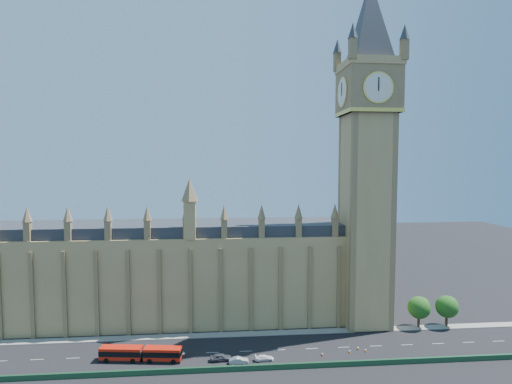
{
  "coord_description": "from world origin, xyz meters",
  "views": [
    {
      "loc": [
        -1.5,
        -92.32,
        44.68
      ],
      "look_at": [
        7.24,
        10.0,
        37.49
      ],
      "focal_mm": 28.0,
      "sensor_mm": 36.0,
      "label": 1
    }
  ],
  "objects": [
    {
      "name": "ground",
      "position": [
        0.0,
        0.0,
        0.0
      ],
      "size": [
        400.0,
        400.0,
        0.0
      ],
      "primitive_type": "plane",
      "color": "black",
      "rests_on": "ground"
    },
    {
      "name": "palace_westminster",
      "position": [
        -25.0,
        22.0,
        13.86
      ],
      "size": [
        120.0,
        20.0,
        28.0
      ],
      "color": "tan",
      "rests_on": "ground"
    },
    {
      "name": "elizabeth_tower",
      "position": [
        38.0,
        13.99,
        54.56
      ],
      "size": [
        20.59,
        20.59,
        105.0
      ],
      "color": "tan",
      "rests_on": "ground"
    },
    {
      "name": "bridge_parapet",
      "position": [
        0.0,
        -9.0,
        0.6
      ],
      "size": [
        160.0,
        0.6,
        1.2
      ],
      "primitive_type": "cube",
      "color": "#1E4C2D",
      "rests_on": "ground"
    },
    {
      "name": "kerb_north",
      "position": [
        0.0,
        9.5,
        0.08
      ],
      "size": [
        160.0,
        3.0,
        0.16
      ],
      "primitive_type": "cube",
      "color": "gray",
      "rests_on": "ground"
    },
    {
      "name": "tree_east_near",
      "position": [
        52.22,
        10.08,
        5.64
      ],
      "size": [
        6.0,
        6.0,
        8.5
      ],
      "color": "#382619",
      "rests_on": "ground"
    },
    {
      "name": "tree_east_far",
      "position": [
        60.22,
        10.08,
        5.64
      ],
      "size": [
        6.0,
        6.0,
        8.5
      ],
      "color": "#382619",
      "rests_on": "ground"
    },
    {
      "name": "red_bus",
      "position": [
        -20.16,
        -2.55,
        1.66
      ],
      "size": [
        18.71,
        4.89,
        3.15
      ],
      "rotation": [
        0.0,
        0.0,
        -0.12
      ],
      "color": "red",
      "rests_on": "ground"
    },
    {
      "name": "car_grey",
      "position": [
        -2.0,
        -4.17,
        0.82
      ],
      "size": [
        4.93,
        2.24,
        1.64
      ],
      "primitive_type": "imported",
      "rotation": [
        0.0,
        0.0,
        1.63
      ],
      "color": "#47484F",
      "rests_on": "ground"
    },
    {
      "name": "car_silver",
      "position": [
        2.0,
        -5.86,
        0.72
      ],
      "size": [
        4.43,
        1.66,
        1.44
      ],
      "primitive_type": "imported",
      "rotation": [
        0.0,
        0.0,
        1.6
      ],
      "color": "#B8BBC1",
      "rests_on": "ground"
    },
    {
      "name": "car_white",
      "position": [
        7.91,
        -4.92,
        0.62
      ],
      "size": [
        4.34,
        1.97,
        1.23
      ],
      "primitive_type": "imported",
      "rotation": [
        0.0,
        0.0,
        1.63
      ],
      "color": "white",
      "rests_on": "ground"
    },
    {
      "name": "cone_a",
      "position": [
        28.44,
        -2.94,
        0.37
      ],
      "size": [
        0.49,
        0.49,
        0.74
      ],
      "rotation": [
        0.0,
        0.0,
        0.05
      ],
      "color": "black",
      "rests_on": "ground"
    },
    {
      "name": "cone_b",
      "position": [
        30.96,
        -1.51,
        0.4
      ],
      "size": [
        0.56,
        0.56,
        0.8
      ],
      "rotation": [
        0.0,
        0.0,
        0.12
      ],
      "color": "black",
      "rests_on": "ground"
    },
    {
      "name": "cone_c",
      "position": [
        21.62,
        -3.84,
        0.38
      ],
      "size": [
        0.59,
        0.59,
        0.78
      ],
      "rotation": [
        0.0,
        0.0,
        -0.24
      ],
      "color": "black",
      "rests_on": "ground"
    },
    {
      "name": "cone_d",
      "position": [
        32.38,
        -2.79,
        0.36
      ],
      "size": [
        0.49,
        0.49,
        0.73
      ],
      "rotation": [
        0.0,
        0.0,
        -0.07
      ],
      "color": "black",
      "rests_on": "ground"
    }
  ]
}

